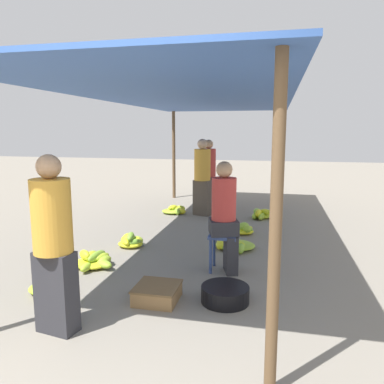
# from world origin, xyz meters

# --- Properties ---
(canopy_post_front_right) EXTENTS (0.08, 0.08, 2.22)m
(canopy_post_front_right) POSITION_xyz_m (1.29, 0.30, 1.11)
(canopy_post_front_right) COLOR brown
(canopy_post_front_right) RESTS_ON ground
(canopy_post_back_left) EXTENTS (0.08, 0.08, 2.22)m
(canopy_post_back_left) POSITION_xyz_m (-1.29, 7.27, 1.11)
(canopy_post_back_left) COLOR brown
(canopy_post_back_left) RESTS_ON ground
(canopy_post_back_right) EXTENTS (0.08, 0.08, 2.22)m
(canopy_post_back_right) POSITION_xyz_m (1.29, 7.27, 1.11)
(canopy_post_back_right) COLOR brown
(canopy_post_back_right) RESTS_ON ground
(canopy_tarp) EXTENTS (2.99, 7.37, 0.04)m
(canopy_tarp) POSITION_xyz_m (0.00, 3.79, 2.24)
(canopy_tarp) COLOR #33569E
(canopy_tarp) RESTS_ON canopy_post_front_left
(vendor_foreground) EXTENTS (0.38, 0.38, 1.55)m
(vendor_foreground) POSITION_xyz_m (-0.53, 0.69, 0.80)
(vendor_foreground) COLOR #2D2D33
(vendor_foreground) RESTS_ON ground
(stool) EXTENTS (0.34, 0.34, 0.47)m
(stool) POSITION_xyz_m (0.68, 2.43, 0.38)
(stool) COLOR #384C84
(stool) RESTS_ON ground
(vendor_seated) EXTENTS (0.42, 0.42, 1.37)m
(vendor_seated) POSITION_xyz_m (0.70, 2.42, 0.72)
(vendor_seated) COLOR #2D2D33
(vendor_seated) RESTS_ON ground
(basin_black) EXTENTS (0.49, 0.49, 0.17)m
(basin_black) POSITION_xyz_m (0.82, 1.57, 0.08)
(basin_black) COLOR black
(basin_black) RESTS_ON ground
(banana_pile_left_0) EXTENTS (0.49, 0.58, 0.19)m
(banana_pile_left_0) POSITION_xyz_m (-1.06, 1.37, 0.07)
(banana_pile_left_0) COLOR #CBD528
(banana_pile_left_0) RESTS_ON ground
(banana_pile_left_1) EXTENTS (0.41, 0.44, 0.22)m
(banana_pile_left_1) POSITION_xyz_m (-0.81, 3.09, 0.09)
(banana_pile_left_1) COLOR yellow
(banana_pile_left_1) RESTS_ON ground
(banana_pile_left_2) EXTENTS (0.58, 0.51, 0.23)m
(banana_pile_left_2) POSITION_xyz_m (-0.95, 2.17, 0.09)
(banana_pile_left_2) COLOR yellow
(banana_pile_left_2) RESTS_ON ground
(banana_pile_left_3) EXTENTS (0.54, 0.51, 0.18)m
(banana_pile_left_3) POSITION_xyz_m (-0.76, 5.45, 0.06)
(banana_pile_left_3) COLOR yellow
(banana_pile_left_3) RESTS_ON ground
(banana_pile_right_0) EXTENTS (0.45, 0.49, 0.20)m
(banana_pile_right_0) POSITION_xyz_m (1.01, 5.37, 0.08)
(banana_pile_right_0) COLOR yellow
(banana_pile_right_0) RESTS_ON ground
(banana_pile_right_1) EXTENTS (0.61, 0.65, 0.15)m
(banana_pile_right_1) POSITION_xyz_m (0.69, 3.33, 0.06)
(banana_pile_right_1) COLOR #87BA34
(banana_pile_right_1) RESTS_ON ground
(banana_pile_right_2) EXTENTS (0.38, 0.40, 0.20)m
(banana_pile_right_2) POSITION_xyz_m (0.79, 4.18, 0.09)
(banana_pile_right_2) COLOR yellow
(banana_pile_right_2) RESTS_ON ground
(crate_near) EXTENTS (0.44, 0.44, 0.17)m
(crate_near) POSITION_xyz_m (0.14, 1.43, 0.08)
(crate_near) COLOR olive
(crate_near) RESTS_ON ground
(shopper_walking_mid) EXTENTS (0.40, 0.40, 1.54)m
(shopper_walking_mid) POSITION_xyz_m (-0.19, 6.16, 0.80)
(shopper_walking_mid) COLOR #2D2D33
(shopper_walking_mid) RESTS_ON ground
(shopper_walking_far) EXTENTS (0.42, 0.42, 1.57)m
(shopper_walking_far) POSITION_xyz_m (-0.18, 5.43, 0.82)
(shopper_walking_far) COLOR #4C4238
(shopper_walking_far) RESTS_ON ground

